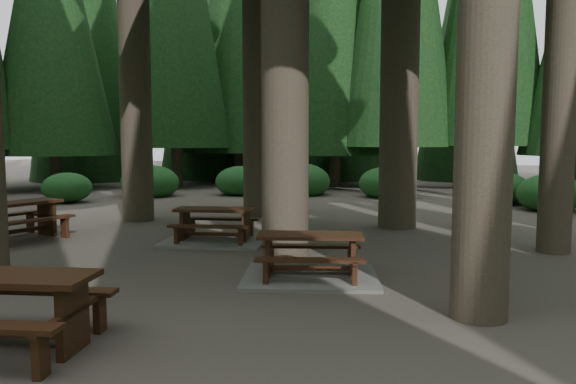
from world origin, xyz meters
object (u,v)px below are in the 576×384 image
(picnic_table_b, at_px, (15,215))
(picnic_table_e, at_px, (4,300))
(picnic_table_a, at_px, (310,264))
(picnic_table_c, at_px, (215,231))

(picnic_table_b, height_order, picnic_table_e, picnic_table_b)
(picnic_table_a, bearing_deg, picnic_table_c, 123.95)
(picnic_table_c, distance_m, picnic_table_e, 6.09)
(picnic_table_b, xyz_separation_m, picnic_table_c, (4.09, 1.00, -0.31))
(picnic_table_c, bearing_deg, picnic_table_a, -51.84)
(picnic_table_a, distance_m, picnic_table_e, 4.30)
(picnic_table_b, height_order, picnic_table_c, picnic_table_b)
(picnic_table_a, xyz_separation_m, picnic_table_b, (-6.71, 1.39, 0.31))
(picnic_table_b, bearing_deg, picnic_table_c, -60.41)
(picnic_table_a, height_order, picnic_table_c, picnic_table_c)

